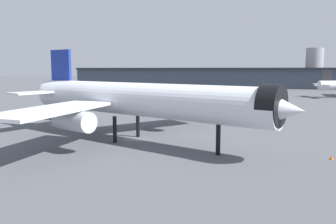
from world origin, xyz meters
TOP-DOWN VIEW (x-y plane):
  - ground at (0.00, 0.00)m, footprint 900.00×900.00m
  - airliner_near_gate at (1.31, -1.39)m, footprint 53.97×48.08m
  - terminal_building at (-31.05, 179.25)m, footprint 183.98×38.36m
  - service_truck_front at (-26.86, 15.39)m, footprint 2.90×5.64m
  - traffic_cone_near_nose at (12.95, 29.41)m, footprint 0.44×0.44m
  - traffic_cone_wingtip at (31.36, -2.96)m, footprint 0.49×0.49m

SIDE VIEW (x-z plane):
  - ground at x=0.00m, z-range 0.00..0.00m
  - traffic_cone_near_nose at x=12.95m, z-range 0.00..0.56m
  - traffic_cone_wingtip at x=31.36m, z-range 0.00..0.62m
  - service_truck_front at x=-26.86m, z-range 0.09..3.09m
  - terminal_building at x=-31.05m, z-range -5.81..19.32m
  - airliner_near_gate at x=1.31m, z-range -0.95..15.06m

